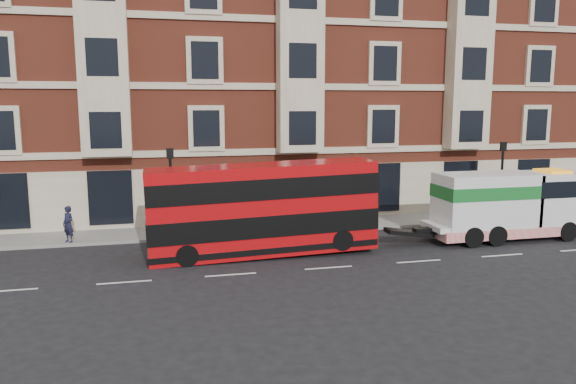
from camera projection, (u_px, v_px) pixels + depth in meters
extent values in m
plane|color=black|center=(328.00, 268.00, 22.81)|extent=(120.00, 120.00, 0.00)
cube|color=slate|center=(286.00, 227.00, 30.00)|extent=(90.00, 3.00, 0.15)
cube|color=brown|center=(267.00, 65.00, 35.90)|extent=(45.00, 12.00, 18.00)
cylinder|color=black|center=(171.00, 197.00, 27.04)|extent=(0.14, 0.14, 4.00)
cube|color=black|center=(170.00, 153.00, 26.71)|extent=(0.35, 0.15, 0.50)
cylinder|color=black|center=(501.00, 184.00, 31.19)|extent=(0.14, 0.14, 4.00)
cube|color=black|center=(503.00, 147.00, 30.86)|extent=(0.35, 0.15, 0.50)
cube|color=#AD090D|center=(263.00, 209.00, 24.43)|extent=(9.86, 2.20, 3.87)
cube|color=black|center=(263.00, 222.00, 24.52)|extent=(9.90, 2.26, 0.92)
cube|color=black|center=(262.00, 186.00, 24.27)|extent=(9.90, 2.26, 0.88)
cylinder|color=black|center=(187.00, 255.00, 22.96)|extent=(0.92, 0.28, 0.92)
cylinder|color=black|center=(184.00, 244.00, 24.87)|extent=(0.92, 0.28, 0.92)
cylinder|color=black|center=(342.00, 240.00, 24.46)|extent=(0.92, 0.28, 0.92)
cylinder|color=black|center=(329.00, 230.00, 26.37)|extent=(0.92, 0.28, 0.92)
cube|color=silver|center=(504.00, 223.00, 27.39)|extent=(7.92, 2.03, 0.26)
cube|color=silver|center=(551.00, 198.00, 27.80)|extent=(2.82, 2.20, 2.55)
cube|color=silver|center=(486.00, 200.00, 26.96)|extent=(4.75, 2.20, 2.55)
cube|color=#166424|center=(486.00, 191.00, 26.89)|extent=(4.80, 2.24, 0.62)
cube|color=red|center=(500.00, 229.00, 27.40)|extent=(7.04, 2.26, 0.48)
cylinder|color=black|center=(567.00, 231.00, 27.14)|extent=(0.97, 0.31, 0.97)
cylinder|color=black|center=(540.00, 223.00, 29.05)|extent=(0.97, 0.31, 0.97)
cylinder|color=black|center=(496.00, 236.00, 26.25)|extent=(0.97, 0.35, 0.97)
cylinder|color=black|center=(473.00, 227.00, 28.16)|extent=(0.97, 0.35, 0.97)
cylinder|color=black|center=(473.00, 237.00, 25.96)|extent=(0.97, 0.35, 0.97)
cylinder|color=black|center=(451.00, 228.00, 27.87)|extent=(0.97, 0.35, 0.97)
imported|color=black|center=(68.00, 224.00, 26.28)|extent=(0.74, 0.73, 1.72)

